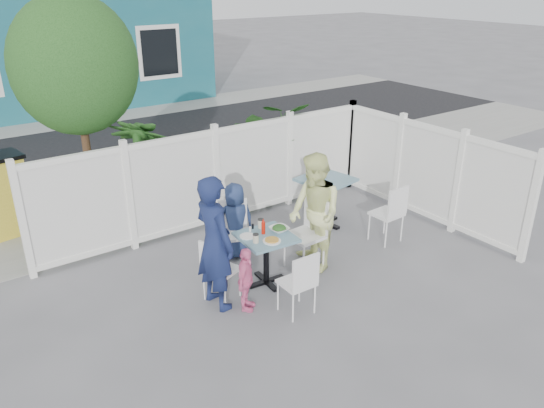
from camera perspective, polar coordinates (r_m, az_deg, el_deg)
ground at (r=7.00m, az=3.55°, el=-9.24°), size 80.00×80.00×0.00m
near_sidewalk at (r=9.90m, az=-10.34°, el=0.64°), size 24.00×2.60×0.01m
street at (r=13.17m, az=-17.42°, el=5.70°), size 24.00×5.00×0.01m
far_sidewalk at (r=16.05m, az=-21.12°, el=8.29°), size 24.00×1.60×0.01m
building at (r=18.84m, az=-27.00°, el=18.73°), size 11.00×6.00×6.00m
fence_back at (r=8.49m, az=-5.98°, el=2.67°), size 5.86×0.08×1.60m
fence_right at (r=9.01m, az=16.29°, el=3.06°), size 0.08×3.66×1.60m
tree at (r=8.22m, az=-20.45°, el=13.74°), size 1.80×1.62×3.59m
utility_cabinet at (r=9.16m, az=-26.96°, el=0.61°), size 0.73×0.58×1.24m
potted_shrub_a at (r=8.69m, az=-13.44°, el=3.43°), size 1.42×1.42×1.79m
potted_shrub_b at (r=9.59m, az=-0.91°, el=6.06°), size 2.03×1.90×1.82m
main_table at (r=6.88m, az=-0.64°, el=-4.61°), size 0.71×0.71×0.70m
spare_table at (r=8.54m, az=5.78°, el=1.62°), size 0.87×0.87×0.80m
chair_left at (r=6.57m, az=-5.88°, el=-6.70°), size 0.48×0.49×0.84m
chair_right at (r=7.28m, az=4.04°, el=-2.57°), size 0.47×0.48×1.01m
chair_back at (r=7.47m, az=-4.11°, el=-2.45°), size 0.53×0.52×0.90m
chair_near at (r=6.29m, az=3.07°, el=-8.11°), size 0.39×0.37×0.84m
chair_spare at (r=8.13m, az=12.70°, el=-0.65°), size 0.44×0.42×0.93m
man at (r=6.34m, az=-6.18°, el=-4.19°), size 0.46×0.66×1.70m
woman at (r=7.16m, az=4.62°, el=-1.01°), size 0.78×0.91×1.65m
boy at (r=7.55m, az=-3.98°, el=-1.82°), size 0.61×0.46×1.12m
toddler at (r=6.43m, az=-2.84°, el=-8.13°), size 0.50×0.48×0.83m
plate_main at (r=6.66m, az=-0.01°, el=-3.99°), size 0.23×0.23×0.01m
plate_side at (r=6.79m, az=-2.66°, el=-3.48°), size 0.20×0.20×0.01m
salad_bowl at (r=6.91m, az=0.77°, el=-2.73°), size 0.24×0.24×0.06m
coffee_cup_a at (r=6.62m, az=-1.76°, el=-3.75°), size 0.07×0.07×0.11m
coffee_cup_b at (r=6.99m, az=-1.21°, el=-2.15°), size 0.08×0.08×0.12m
ketchup_bottle at (r=6.82m, az=-0.94°, el=-2.58°), size 0.05×0.05×0.16m
salt_shaker at (r=6.91m, az=-2.36°, el=-2.71°), size 0.03×0.03×0.07m
pepper_shaker at (r=6.98m, az=-2.09°, el=-2.42°), size 0.03×0.03×0.07m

